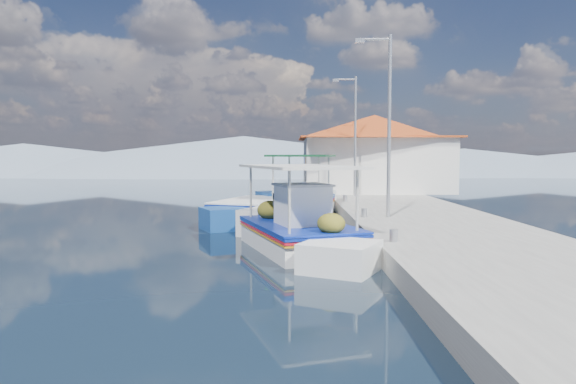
{
  "coord_description": "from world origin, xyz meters",
  "views": [
    {
      "loc": [
        1.32,
        -15.36,
        2.56
      ],
      "look_at": [
        1.25,
        2.61,
        1.3
      ],
      "focal_mm": 32.6,
      "sensor_mm": 36.0,
      "label": 1
    }
  ],
  "objects": [
    {
      "name": "harbor_building",
      "position": [
        6.2,
        15.0,
        2.78
      ],
      "size": [
        10.49,
        10.49,
        4.4
      ],
      "color": "silver",
      "rests_on": "quay"
    },
    {
      "name": "quay",
      "position": [
        5.9,
        6.0,
        0.25
      ],
      "size": [
        5.0,
        44.0,
        0.5
      ],
      "primitive_type": "cube",
      "color": "#9C9A92",
      "rests_on": "ground"
    },
    {
      "name": "caique_blue_hull",
      "position": [
        -0.15,
        5.01,
        0.34
      ],
      "size": [
        3.63,
        6.71,
        1.27
      ],
      "rotation": [
        0.0,
        0.0,
        0.34
      ],
      "color": "navy",
      "rests_on": "ground"
    },
    {
      "name": "ground",
      "position": [
        0.0,
        0.0,
        0.0
      ],
      "size": [
        160.0,
        160.0,
        0.0
      ],
      "primitive_type": "plane",
      "color": "black",
      "rests_on": "ground"
    },
    {
      "name": "mountain_ridge",
      "position": [
        6.54,
        56.0,
        2.04
      ],
      "size": [
        171.4,
        96.0,
        5.5
      ],
      "color": "slate",
      "rests_on": "ground"
    },
    {
      "name": "lamp_post_far",
      "position": [
        4.51,
        11.0,
        3.85
      ],
      "size": [
        1.21,
        0.14,
        6.0
      ],
      "color": "#A5A8AD",
      "rests_on": "quay"
    },
    {
      "name": "caique_green_canopy",
      "position": [
        1.84,
        6.26,
        0.43
      ],
      "size": [
        3.16,
        7.56,
        2.87
      ],
      "rotation": [
        0.0,
        0.0,
        0.18
      ],
      "color": "white",
      "rests_on": "ground"
    },
    {
      "name": "lamp_post_near",
      "position": [
        4.51,
        2.0,
        3.85
      ],
      "size": [
        1.21,
        0.14,
        6.0
      ],
      "color": "#A5A8AD",
      "rests_on": "quay"
    },
    {
      "name": "main_caique",
      "position": [
        1.58,
        -1.31,
        0.49
      ],
      "size": [
        3.83,
        7.32,
        2.54
      ],
      "rotation": [
        0.0,
        0.0,
        -0.33
      ],
      "color": "white",
      "rests_on": "ground"
    },
    {
      "name": "bollards",
      "position": [
        3.8,
        5.25,
        0.65
      ],
      "size": [
        0.2,
        17.2,
        0.3
      ],
      "color": "#A5A8AD",
      "rests_on": "quay"
    }
  ]
}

